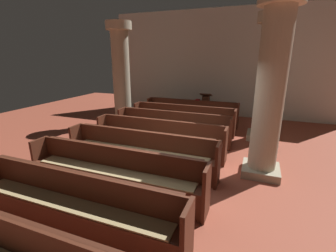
{
  "coord_description": "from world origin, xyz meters",
  "views": [
    {
      "loc": [
        1.62,
        -4.6,
        2.57
      ],
      "look_at": [
        -0.58,
        1.11,
        0.75
      ],
      "focal_mm": 25.13,
      "sensor_mm": 36.0,
      "label": 1
    }
  ],
  "objects_px": {
    "pew_row_4": "(140,150)",
    "pew_row_5": "(113,171)",
    "pew_row_6": "(71,203)",
    "pillar_aisle_side": "(268,77)",
    "pillar_far_side": "(121,73)",
    "pew_row_3": "(158,136)",
    "hymn_book": "(198,100)",
    "pew_row_2": "(172,126)",
    "pew_row_1": "(183,118)",
    "lectern": "(205,108)",
    "pew_row_0": "(191,111)",
    "pillar_aisle_rear": "(271,87)"
  },
  "relations": [
    {
      "from": "pew_row_3",
      "to": "lectern",
      "type": "distance_m",
      "value": 4.31
    },
    {
      "from": "pew_row_1",
      "to": "pew_row_4",
      "type": "distance_m",
      "value": 3.24
    },
    {
      "from": "pew_row_2",
      "to": "pew_row_4",
      "type": "distance_m",
      "value": 2.16
    },
    {
      "from": "pew_row_3",
      "to": "pillar_aisle_side",
      "type": "relative_size",
      "value": 0.96
    },
    {
      "from": "pew_row_1",
      "to": "pew_row_4",
      "type": "relative_size",
      "value": 1.0
    },
    {
      "from": "pew_row_3",
      "to": "pew_row_0",
      "type": "bearing_deg",
      "value": 90.0
    },
    {
      "from": "pew_row_6",
      "to": "hymn_book",
      "type": "height_order",
      "value": "hymn_book"
    },
    {
      "from": "pew_row_3",
      "to": "lectern",
      "type": "relative_size",
      "value": 3.34
    },
    {
      "from": "hymn_book",
      "to": "pew_row_2",
      "type": "bearing_deg",
      "value": -94.97
    },
    {
      "from": "pew_row_3",
      "to": "pew_row_5",
      "type": "height_order",
      "value": "same"
    },
    {
      "from": "pew_row_5",
      "to": "pew_row_2",
      "type": "bearing_deg",
      "value": 90.0
    },
    {
      "from": "pillar_aisle_rear",
      "to": "pew_row_0",
      "type": "bearing_deg",
      "value": 126.99
    },
    {
      "from": "pew_row_0",
      "to": "pew_row_1",
      "type": "xyz_separation_m",
      "value": [
        0.0,
        -1.08,
        0.0
      ]
    },
    {
      "from": "pew_row_4",
      "to": "pillar_aisle_rear",
      "type": "height_order",
      "value": "pillar_aisle_rear"
    },
    {
      "from": "pew_row_5",
      "to": "pillar_far_side",
      "type": "xyz_separation_m",
      "value": [
        -2.58,
        4.58,
        1.47
      ]
    },
    {
      "from": "pillar_aisle_side",
      "to": "pillar_far_side",
      "type": "xyz_separation_m",
      "value": [
        -5.2,
        0.09,
        0.0
      ]
    },
    {
      "from": "pillar_aisle_rear",
      "to": "lectern",
      "type": "xyz_separation_m",
      "value": [
        -2.28,
        4.55,
        -1.51
      ]
    },
    {
      "from": "pew_row_2",
      "to": "pillar_aisle_side",
      "type": "relative_size",
      "value": 0.96
    },
    {
      "from": "lectern",
      "to": "pew_row_3",
      "type": "bearing_deg",
      "value": -94.58
    },
    {
      "from": "pillar_aisle_side",
      "to": "lectern",
      "type": "xyz_separation_m",
      "value": [
        -2.28,
        1.97,
        -1.51
      ]
    },
    {
      "from": "pillar_aisle_rear",
      "to": "pew_row_4",
      "type": "bearing_deg",
      "value": -162.42
    },
    {
      "from": "pew_row_3",
      "to": "pillar_aisle_side",
      "type": "xyz_separation_m",
      "value": [
        2.63,
        2.33,
        1.47
      ]
    },
    {
      "from": "pew_row_2",
      "to": "pew_row_5",
      "type": "distance_m",
      "value": 3.24
    },
    {
      "from": "pew_row_3",
      "to": "pew_row_6",
      "type": "height_order",
      "value": "same"
    },
    {
      "from": "pew_row_5",
      "to": "pillar_aisle_side",
      "type": "height_order",
      "value": "pillar_aisle_side"
    },
    {
      "from": "pew_row_1",
      "to": "pew_row_4",
      "type": "xyz_separation_m",
      "value": [
        0.0,
        -3.24,
        0.0
      ]
    },
    {
      "from": "pew_row_5",
      "to": "pillar_aisle_rear",
      "type": "xyz_separation_m",
      "value": [
        2.63,
        1.91,
        1.47
      ]
    },
    {
      "from": "pew_row_2",
      "to": "pew_row_0",
      "type": "bearing_deg",
      "value": 90.0
    },
    {
      "from": "pew_row_0",
      "to": "pew_row_4",
      "type": "distance_m",
      "value": 4.32
    },
    {
      "from": "pew_row_4",
      "to": "hymn_book",
      "type": "relative_size",
      "value": 16.65
    },
    {
      "from": "pew_row_0",
      "to": "pillar_aisle_side",
      "type": "distance_m",
      "value": 3.14
    },
    {
      "from": "pew_row_0",
      "to": "pew_row_4",
      "type": "bearing_deg",
      "value": -90.0
    },
    {
      "from": "pew_row_1",
      "to": "pew_row_2",
      "type": "bearing_deg",
      "value": -90.0
    },
    {
      "from": "pew_row_0",
      "to": "lectern",
      "type": "height_order",
      "value": "lectern"
    },
    {
      "from": "pew_row_6",
      "to": "hymn_book",
      "type": "relative_size",
      "value": 16.65
    },
    {
      "from": "pew_row_4",
      "to": "pew_row_6",
      "type": "bearing_deg",
      "value": -90.0
    },
    {
      "from": "pew_row_0",
      "to": "pew_row_1",
      "type": "bearing_deg",
      "value": -90.0
    },
    {
      "from": "pillar_aisle_side",
      "to": "lectern",
      "type": "distance_m",
      "value": 3.37
    },
    {
      "from": "pew_row_1",
      "to": "pillar_far_side",
      "type": "bearing_deg",
      "value": 174.23
    },
    {
      "from": "pillar_far_side",
      "to": "hymn_book",
      "type": "relative_size",
      "value": 17.42
    },
    {
      "from": "hymn_book",
      "to": "pew_row_3",
      "type": "bearing_deg",
      "value": -93.41
    },
    {
      "from": "pew_row_4",
      "to": "pew_row_5",
      "type": "distance_m",
      "value": 1.08
    },
    {
      "from": "pew_row_6",
      "to": "lectern",
      "type": "xyz_separation_m",
      "value": [
        0.34,
        7.54,
        -0.04
      ]
    },
    {
      "from": "pew_row_1",
      "to": "pew_row_6",
      "type": "distance_m",
      "value": 5.4
    },
    {
      "from": "pew_row_1",
      "to": "lectern",
      "type": "xyz_separation_m",
      "value": [
        0.34,
        2.14,
        -0.04
      ]
    },
    {
      "from": "pillar_aisle_rear",
      "to": "lectern",
      "type": "relative_size",
      "value": 3.5
    },
    {
      "from": "pew_row_0",
      "to": "pillar_aisle_side",
      "type": "bearing_deg",
      "value": -19.13
    },
    {
      "from": "pillar_far_side",
      "to": "lectern",
      "type": "relative_size",
      "value": 3.5
    },
    {
      "from": "pew_row_5",
      "to": "pew_row_3",
      "type": "bearing_deg",
      "value": 90.0
    },
    {
      "from": "pew_row_5",
      "to": "hymn_book",
      "type": "distance_m",
      "value": 5.61
    }
  ]
}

